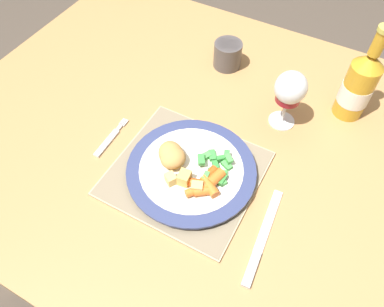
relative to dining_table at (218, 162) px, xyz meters
name	(u,v)px	position (x,y,z in m)	size (l,w,h in m)	color
ground_plane	(209,259)	(0.00, 0.00, -0.66)	(6.00, 6.00, 0.00)	#4C4238
dining_table	(218,162)	(0.00, 0.00, 0.00)	(1.34, 0.98, 0.74)	#AD7F4C
placemat	(185,173)	(-0.03, -0.12, 0.09)	(0.31, 0.29, 0.01)	tan
dinner_plate	(191,170)	(-0.01, -0.12, 0.10)	(0.28, 0.28, 0.02)	silver
breaded_croquettes	(172,156)	(-0.06, -0.12, 0.13)	(0.09, 0.08, 0.04)	tan
green_beans_pile	(216,165)	(0.03, -0.09, 0.12)	(0.09, 0.09, 0.02)	#4CA84C
glazed_carrots	(206,184)	(0.04, -0.14, 0.12)	(0.07, 0.09, 0.02)	#CC5119
fork	(109,140)	(-0.23, -0.12, 0.09)	(0.02, 0.13, 0.01)	silver
table_knife	(260,244)	(0.18, -0.19, 0.09)	(0.04, 0.22, 0.01)	silver
wine_glass	(290,90)	(0.10, 0.13, 0.19)	(0.07, 0.07, 0.15)	silver
bottle	(359,85)	(0.24, 0.24, 0.17)	(0.07, 0.07, 0.24)	gold
roast_potatoes	(184,181)	(-0.01, -0.16, 0.12)	(0.09, 0.04, 0.03)	#DBB256
drinking_cup	(228,54)	(-0.10, 0.25, 0.12)	(0.08, 0.08, 0.07)	#4C4747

